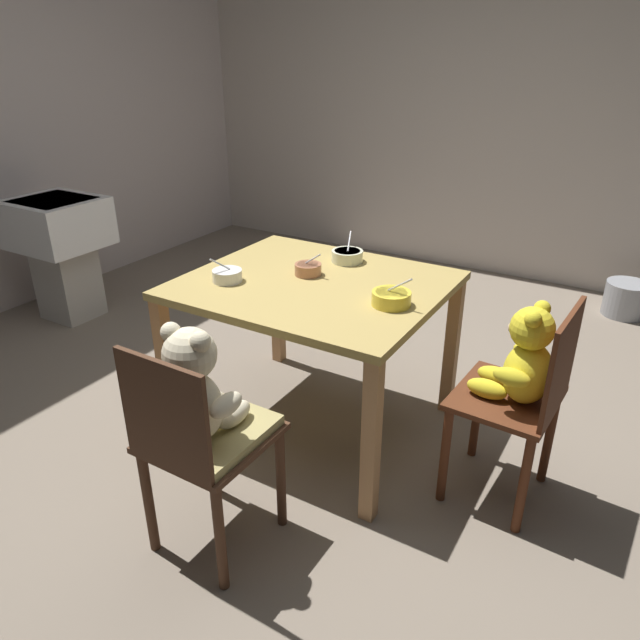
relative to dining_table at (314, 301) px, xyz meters
The scene contains 11 objects.
ground_plane 0.66m from the dining_table, ahead, with size 5.20×5.20×0.04m.
wall_rear 2.72m from the dining_table, 90.00° to the left, with size 5.20×0.08×3.13m, color #C0B2A6.
dining_table is the anchor object (origin of this frame).
teddy_chair_near_front 0.85m from the dining_table, 84.92° to the right, with size 0.39×0.41×0.89m.
teddy_chair_near_right 0.93m from the dining_table, ahead, with size 0.39×0.43×0.84m.
porridge_bowl_white_near_left 0.39m from the dining_table, 149.60° to the right, with size 0.13×0.13×0.12m.
porridge_bowl_cream_far_center 0.32m from the dining_table, 89.14° to the left, with size 0.15×0.15×0.13m.
porridge_bowl_terracotta_center 0.15m from the dining_table, 139.10° to the left, with size 0.13×0.12×0.11m.
porridge_bowl_yellow_near_right 0.42m from the dining_table, ahead, with size 0.17×0.16×0.13m.
sink_basin 2.07m from the dining_table, behind, with size 0.53×0.49×0.79m.
metal_pail 2.49m from the dining_table, 61.97° to the left, with size 0.28×0.28×0.23m, color #93969B.
Camera 1 is at (1.24, -2.03, 1.66)m, focal length 33.04 mm.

